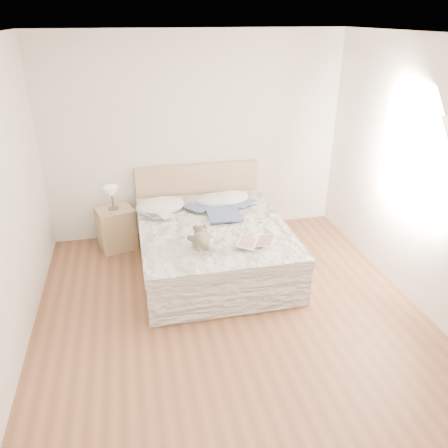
# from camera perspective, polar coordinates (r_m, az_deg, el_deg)

# --- Properties ---
(floor) EXTENTS (4.00, 4.50, 0.00)m
(floor) POSITION_cam_1_polar(r_m,az_deg,el_deg) (4.56, 1.38, -12.85)
(floor) COLOR brown
(floor) RESTS_ON ground
(ceiling) EXTENTS (4.00, 4.50, 0.00)m
(ceiling) POSITION_cam_1_polar(r_m,az_deg,el_deg) (3.57, 1.87, 23.37)
(ceiling) COLOR white
(ceiling) RESTS_ON ground
(wall_back) EXTENTS (4.00, 0.02, 2.70)m
(wall_back) POSITION_cam_1_polar(r_m,az_deg,el_deg) (5.97, -3.71, 11.16)
(wall_back) COLOR white
(wall_back) RESTS_ON ground
(wall_front) EXTENTS (4.00, 0.02, 2.70)m
(wall_front) POSITION_cam_1_polar(r_m,az_deg,el_deg) (2.11, 17.47, -20.86)
(wall_front) COLOR white
(wall_front) RESTS_ON ground
(wall_right) EXTENTS (0.02, 4.50, 2.70)m
(wall_right) POSITION_cam_1_polar(r_m,az_deg,el_deg) (4.74, 25.84, 4.70)
(wall_right) COLOR white
(wall_right) RESTS_ON ground
(window) EXTENTS (0.02, 1.30, 1.10)m
(window) POSITION_cam_1_polar(r_m,az_deg,el_deg) (4.93, 23.92, 7.05)
(window) COLOR white
(window) RESTS_ON wall_right
(bed) EXTENTS (1.72, 2.14, 1.00)m
(bed) POSITION_cam_1_polar(r_m,az_deg,el_deg) (5.37, -1.61, -2.50)
(bed) COLOR tan
(bed) RESTS_ON floor
(nightstand) EXTENTS (0.54, 0.51, 0.56)m
(nightstand) POSITION_cam_1_polar(r_m,az_deg,el_deg) (5.97, -13.87, -0.55)
(nightstand) COLOR tan
(nightstand) RESTS_ON floor
(table_lamp) EXTENTS (0.21, 0.21, 0.31)m
(table_lamp) POSITION_cam_1_polar(r_m,az_deg,el_deg) (5.78, -14.46, 3.94)
(table_lamp) COLOR #514A46
(table_lamp) RESTS_ON nightstand
(pillow_left) EXTENTS (0.73, 0.59, 0.19)m
(pillow_left) POSITION_cam_1_polar(r_m,az_deg,el_deg) (5.62, -8.32, 2.32)
(pillow_left) COLOR white
(pillow_left) RESTS_ON bed
(pillow_middle) EXTENTS (0.57, 0.42, 0.16)m
(pillow_middle) POSITION_cam_1_polar(r_m,az_deg,el_deg) (5.74, -1.13, 3.13)
(pillow_middle) COLOR silver
(pillow_middle) RESTS_ON bed
(pillow_right) EXTENTS (0.64, 0.54, 0.16)m
(pillow_right) POSITION_cam_1_polar(r_m,az_deg,el_deg) (5.80, 0.74, 3.37)
(pillow_right) COLOR white
(pillow_right) RESTS_ON bed
(blouse) EXTENTS (0.67, 0.71, 0.03)m
(blouse) POSITION_cam_1_polar(r_m,az_deg,el_deg) (5.43, -0.13, 1.63)
(blouse) COLOR #354770
(blouse) RESTS_ON bed
(photo_book) EXTENTS (0.34, 0.30, 0.02)m
(photo_book) POSITION_cam_1_polar(r_m,az_deg,el_deg) (5.37, -8.43, 1.08)
(photo_book) COLOR white
(photo_book) RESTS_ON bed
(childrens_book) EXTENTS (0.49, 0.43, 0.03)m
(childrens_book) POSITION_cam_1_polar(r_m,az_deg,el_deg) (4.71, 4.25, -2.38)
(childrens_book) COLOR #F3E6C1
(childrens_book) RESTS_ON bed
(teddy_bear) EXTENTS (0.25, 0.34, 0.17)m
(teddy_bear) POSITION_cam_1_polar(r_m,az_deg,el_deg) (4.61, -3.08, -2.76)
(teddy_bear) COLOR #645C4D
(teddy_bear) RESTS_ON bed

